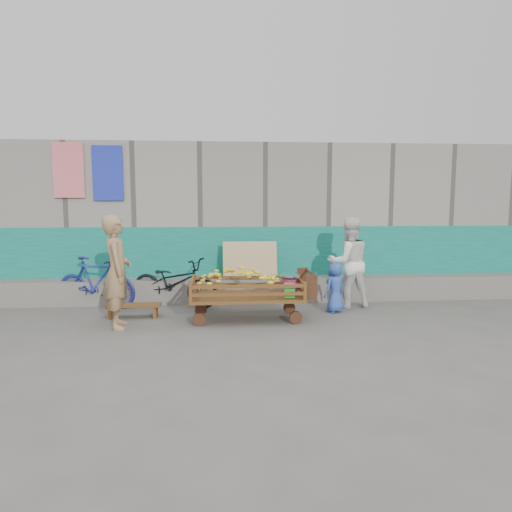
{
  "coord_description": "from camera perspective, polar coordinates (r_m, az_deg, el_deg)",
  "views": [
    {
      "loc": [
        -0.26,
        -6.13,
        1.89
      ],
      "look_at": [
        0.33,
        1.2,
        1.0
      ],
      "focal_mm": 32.0,
      "sensor_mm": 36.0,
      "label": 1
    }
  ],
  "objects": [
    {
      "name": "building_wall",
      "position": [
        10.2,
        -3.14,
        4.49
      ],
      "size": [
        12.0,
        3.5,
        3.0
      ],
      "color": "gray",
      "rests_on": "ground"
    },
    {
      "name": "banana_cart",
      "position": [
        7.26,
        -1.45,
        -3.63
      ],
      "size": [
        1.95,
        0.89,
        0.83
      ],
      "color": "brown",
      "rests_on": "ground"
    },
    {
      "name": "bicycle_blue",
      "position": [
        8.59,
        -19.37,
        -3.11
      ],
      "size": [
        1.57,
        0.86,
        0.91
      ],
      "primitive_type": "imported",
      "rotation": [
        0.0,
        0.0,
        1.27
      ],
      "color": "navy",
      "rests_on": "ground"
    },
    {
      "name": "child",
      "position": [
        7.89,
        9.86,
        -3.9
      ],
      "size": [
        0.5,
        0.45,
        0.85
      ],
      "primitive_type": "imported",
      "rotation": [
        0.0,
        0.0,
        3.71
      ],
      "color": "#3053AC",
      "rests_on": "ground"
    },
    {
      "name": "bench",
      "position": [
        7.73,
        -15.06,
        -6.27
      ],
      "size": [
        0.88,
        0.26,
        0.22
      ],
      "color": "brown",
      "rests_on": "ground"
    },
    {
      "name": "bicycle_dark",
      "position": [
        8.32,
        -10.19,
        -3.26
      ],
      "size": [
        1.77,
        1.19,
        0.88
      ],
      "primitive_type": "imported",
      "rotation": [
        0.0,
        0.0,
        1.17
      ],
      "color": "black",
      "rests_on": "ground"
    },
    {
      "name": "woman",
      "position": [
        8.26,
        11.49,
        -0.79
      ],
      "size": [
        0.86,
        0.71,
        1.61
      ],
      "primitive_type": "imported",
      "rotation": [
        0.0,
        0.0,
        3.28
      ],
      "color": "white",
      "rests_on": "ground"
    },
    {
      "name": "vendor_man",
      "position": [
        7.07,
        -16.97,
        -1.9
      ],
      "size": [
        0.51,
        0.68,
        1.69
      ],
      "primitive_type": "imported",
      "rotation": [
        0.0,
        0.0,
        1.76
      ],
      "color": "#9E7B52",
      "rests_on": "ground"
    },
    {
      "name": "ground",
      "position": [
        6.42,
        -2.1,
        -10.21
      ],
      "size": [
        80.0,
        80.0,
        0.0
      ],
      "primitive_type": "plane",
      "color": "#575550",
      "rests_on": "ground"
    }
  ]
}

